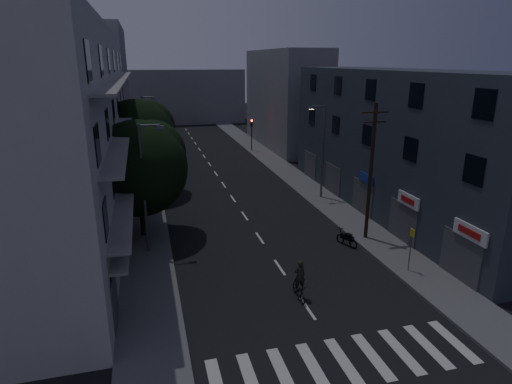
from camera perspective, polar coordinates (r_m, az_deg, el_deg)
name	(u,v)px	position (r m, az deg, el deg)	size (l,w,h in m)	color
ground	(223,183)	(42.34, -4.47, 1.14)	(160.00, 160.00, 0.00)	black
sidewalk_left	(144,188)	(41.72, -14.65, 0.49)	(3.00, 90.00, 0.15)	#565659
sidewalk_right	(294,178)	(44.20, 5.14, 1.92)	(3.00, 90.00, 0.15)	#565659
crosswalk	(344,362)	(18.90, 11.64, -21.27)	(10.90, 3.00, 0.01)	beige
lane_markings	(213,169)	(48.30, -5.81, 3.13)	(0.15, 60.50, 0.01)	beige
building_left	(74,128)	(33.76, -23.08, 7.88)	(7.00, 36.00, 14.00)	#ACADA7
building_right	(398,143)	(35.33, 18.41, 6.26)	(6.19, 28.00, 11.00)	#2B313A
building_far_left	(104,88)	(63.38, -19.62, 12.91)	(6.00, 20.00, 16.00)	slate
building_far_right	(285,99)	(60.42, 3.88, 12.24)	(6.00, 20.00, 13.00)	slate
building_far_end	(180,96)	(85.64, -10.14, 12.45)	(24.00, 8.00, 10.00)	slate
tree_near	(140,164)	(29.18, -15.23, 3.57)	(6.40, 6.40, 7.89)	black
tree_mid	(137,136)	(38.83, -15.54, 7.26)	(6.81, 6.81, 8.38)	black
tree_far	(142,127)	(51.66, -14.90, 8.35)	(5.28, 5.28, 6.53)	black
traffic_signal_far_right	(252,128)	(56.61, -0.58, 8.48)	(0.28, 0.37, 4.10)	black
traffic_signal_far_left	(149,131)	(56.16, -14.04, 7.90)	(0.28, 0.37, 4.10)	black
street_lamp_left_near	(145,183)	(26.53, -14.57, 1.19)	(1.51, 0.25, 8.00)	#54545B
street_lamp_right	(322,147)	(36.94, 8.78, 5.96)	(1.51, 0.25, 8.00)	slate
street_lamp_left_far	(145,131)	(46.63, -14.57, 7.92)	(1.51, 0.25, 8.00)	#5B5D63
utility_pole	(371,170)	(28.68, 15.06, 2.89)	(1.80, 0.24, 9.00)	black
bus_stop_sign	(411,242)	(25.65, 20.00, -6.30)	(0.06, 0.35, 2.52)	#595B60
motorcycle	(347,239)	(28.75, 12.01, -6.17)	(0.85, 1.68, 1.14)	black
cyclist	(299,286)	(22.29, 5.78, -12.32)	(0.62, 1.68, 2.12)	black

